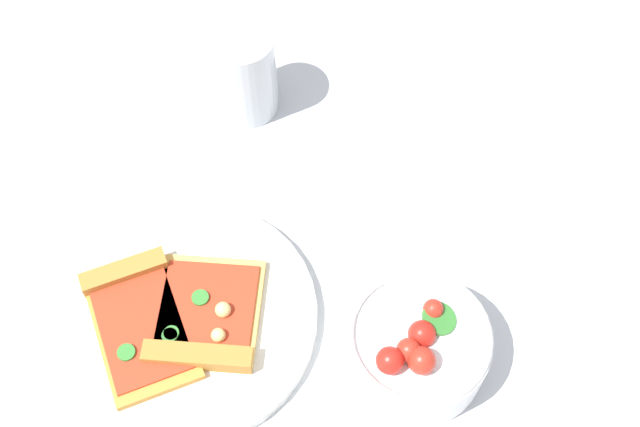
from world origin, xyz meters
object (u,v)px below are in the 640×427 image
Objects in this scene: salad_bowl at (416,346)px; soda_glass at (244,75)px; paper_napkin at (435,164)px; pizza_slice_near at (138,315)px; pizza_slice_far at (204,324)px; plate at (186,317)px.

soda_glass is at bearing 46.73° from salad_bowl.
salad_bowl is 0.23m from paper_napkin.
pizza_slice_near is 1.22× the size of pizza_slice_far.
pizza_slice_near is at bearing 179.89° from soda_glass.
paper_napkin is at bearing -32.04° from pizza_slice_far.
salad_bowl is at bearing -80.04° from pizza_slice_far.
pizza_slice_near reaches higher than paper_napkin.
pizza_slice_far is (0.01, -0.06, 0.00)m from pizza_slice_near.
pizza_slice_far is 0.20m from salad_bowl.
pizza_slice_far is at bearing 99.96° from salad_bowl.
salad_bowl is 1.26× the size of soda_glass.
soda_glass is (0.29, -0.00, 0.03)m from pizza_slice_near.
pizza_slice_far is at bearing 147.96° from paper_napkin.
soda_glass is (0.28, 0.06, 0.03)m from pizza_slice_far.
pizza_slice_near is at bearing 113.01° from plate.
plate is at bearing -66.99° from pizza_slice_near.
pizza_slice_near is 0.29m from soda_glass.
pizza_slice_far is 0.83× the size of paper_napkin.
plate is 1.60× the size of pizza_slice_near.
soda_glass is 0.23m from paper_napkin.
pizza_slice_far is 0.31m from paper_napkin.
salad_bowl is at bearing -82.62° from plate.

